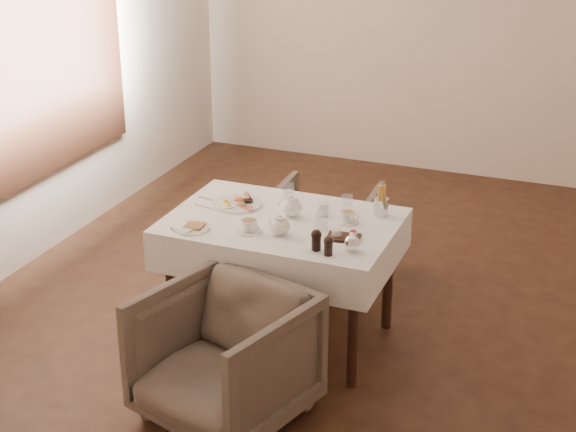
% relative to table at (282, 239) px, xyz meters
% --- Properties ---
extents(room, '(5.00, 5.00, 5.00)m').
position_rel_table_xyz_m(room, '(-1.99, 0.69, 0.96)').
color(room, black).
rests_on(room, ground).
extents(table, '(1.28, 0.88, 0.75)m').
position_rel_table_xyz_m(table, '(0.00, 0.00, 0.00)').
color(table, black).
rests_on(table, ground).
extents(armchair_near, '(0.92, 0.94, 0.69)m').
position_rel_table_xyz_m(armchair_near, '(0.03, -0.84, -0.29)').
color(armchair_near, '#4E4339').
rests_on(armchair_near, ground).
extents(armchair_far, '(0.69, 0.71, 0.62)m').
position_rel_table_xyz_m(armchair_far, '(-0.05, 0.86, -0.33)').
color(armchair_far, '#4E4339').
rests_on(armchair_far, ground).
extents(breakfast_plate, '(0.29, 0.29, 0.04)m').
position_rel_table_xyz_m(breakfast_plate, '(-0.33, 0.11, 0.13)').
color(breakfast_plate, white).
rests_on(breakfast_plate, table).
extents(side_plate, '(0.21, 0.20, 0.02)m').
position_rel_table_xyz_m(side_plate, '(-0.42, -0.31, 0.13)').
color(side_plate, white).
rests_on(side_plate, table).
extents(teapot_centre, '(0.18, 0.15, 0.13)m').
position_rel_table_xyz_m(teapot_centre, '(0.03, 0.07, 0.18)').
color(teapot_centre, white).
rests_on(teapot_centre, table).
extents(teapot_front, '(0.18, 0.15, 0.12)m').
position_rel_table_xyz_m(teapot_front, '(0.07, -0.20, 0.18)').
color(teapot_front, white).
rests_on(teapot_front, table).
extents(creamer, '(0.07, 0.07, 0.07)m').
position_rel_table_xyz_m(creamer, '(0.19, 0.14, 0.16)').
color(creamer, white).
rests_on(creamer, table).
extents(teacup_near, '(0.14, 0.14, 0.07)m').
position_rel_table_xyz_m(teacup_near, '(-0.11, -0.22, 0.15)').
color(teacup_near, white).
rests_on(teacup_near, table).
extents(teacup_far, '(0.13, 0.13, 0.06)m').
position_rel_table_xyz_m(teacup_far, '(0.35, 0.11, 0.14)').
color(teacup_far, white).
rests_on(teacup_far, table).
extents(glass_left, '(0.07, 0.07, 0.09)m').
position_rel_table_xyz_m(glass_left, '(-0.08, 0.31, 0.16)').
color(glass_left, silver).
rests_on(glass_left, table).
extents(glass_mid, '(0.08, 0.08, 0.10)m').
position_rel_table_xyz_m(glass_mid, '(0.25, -0.03, 0.16)').
color(glass_mid, silver).
rests_on(glass_mid, table).
extents(glass_right, '(0.08, 0.08, 0.09)m').
position_rel_table_xyz_m(glass_right, '(0.30, 0.27, 0.16)').
color(glass_right, silver).
rests_on(glass_right, table).
extents(condiment_board, '(0.19, 0.14, 0.05)m').
position_rel_table_xyz_m(condiment_board, '(0.40, -0.12, 0.13)').
color(condiment_board, black).
rests_on(condiment_board, table).
extents(pepper_mill_left, '(0.08, 0.08, 0.12)m').
position_rel_table_xyz_m(pepper_mill_left, '(0.31, -0.30, 0.17)').
color(pepper_mill_left, black).
rests_on(pepper_mill_left, table).
extents(pepper_mill_right, '(0.07, 0.07, 0.11)m').
position_rel_table_xyz_m(pepper_mill_right, '(0.39, -0.34, 0.17)').
color(pepper_mill_right, black).
rests_on(pepper_mill_right, table).
extents(silver_pot, '(0.12, 0.11, 0.11)m').
position_rel_table_xyz_m(silver_pot, '(0.49, -0.25, 0.17)').
color(silver_pot, white).
rests_on(silver_pot, table).
extents(fries_cup, '(0.09, 0.09, 0.18)m').
position_rel_table_xyz_m(fries_cup, '(0.50, 0.27, 0.20)').
color(fries_cup, silver).
rests_on(fries_cup, table).
extents(cutlery_fork, '(0.19, 0.05, 0.00)m').
position_rel_table_xyz_m(cutlery_fork, '(-0.50, 0.12, 0.12)').
color(cutlery_fork, silver).
rests_on(cutlery_fork, table).
extents(cutlery_knife, '(0.19, 0.05, 0.00)m').
position_rel_table_xyz_m(cutlery_knife, '(-0.47, 0.00, 0.12)').
color(cutlery_knife, silver).
rests_on(cutlery_knife, table).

